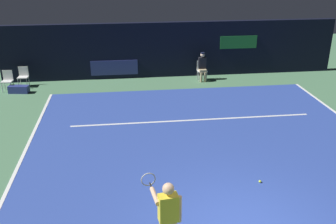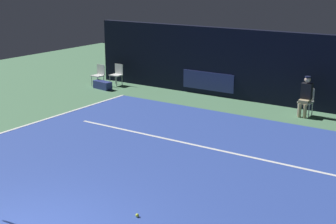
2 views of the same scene
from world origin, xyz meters
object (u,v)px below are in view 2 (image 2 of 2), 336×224
(courtside_chair_far, at_px, (99,74))
(tennis_ball, at_px, (137,215))
(courtside_chair_near, at_px, (117,73))
(equipment_bag, at_px, (103,85))
(line_judge_on_chair, at_px, (306,96))

(courtside_chair_far, xyz_separation_m, tennis_ball, (8.36, -8.34, -0.46))
(courtside_chair_near, relative_size, tennis_ball, 12.94)
(equipment_bag, bearing_deg, courtside_chair_far, 153.29)
(line_judge_on_chair, height_order, courtside_chair_near, line_judge_on_chair)
(line_judge_on_chair, height_order, equipment_bag, line_judge_on_chair)
(courtside_chair_near, bearing_deg, tennis_ball, -48.57)
(line_judge_on_chair, xyz_separation_m, courtside_chair_near, (-8.10, 0.17, -0.18))
(courtside_chair_near, relative_size, equipment_bag, 1.05)
(courtside_chair_far, bearing_deg, equipment_bag, -35.60)
(courtside_chair_far, bearing_deg, line_judge_on_chair, 2.33)
(line_judge_on_chair, distance_m, equipment_bag, 8.19)
(courtside_chair_far, distance_m, tennis_ball, 11.82)
(courtside_chair_near, relative_size, courtside_chair_far, 1.00)
(courtside_chair_near, bearing_deg, equipment_bag, -92.48)
(equipment_bag, bearing_deg, courtside_chair_near, 96.40)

